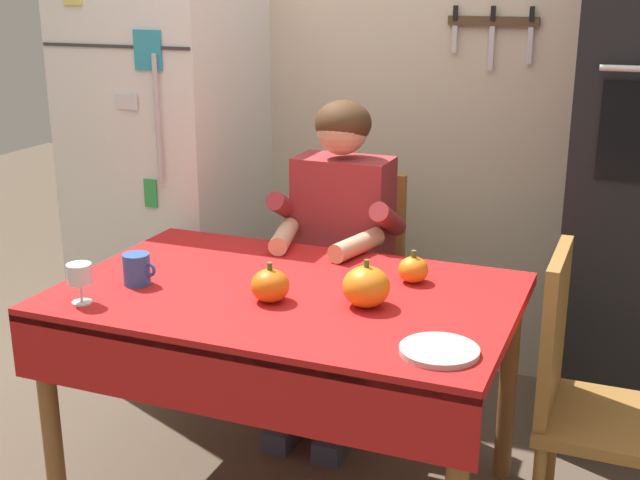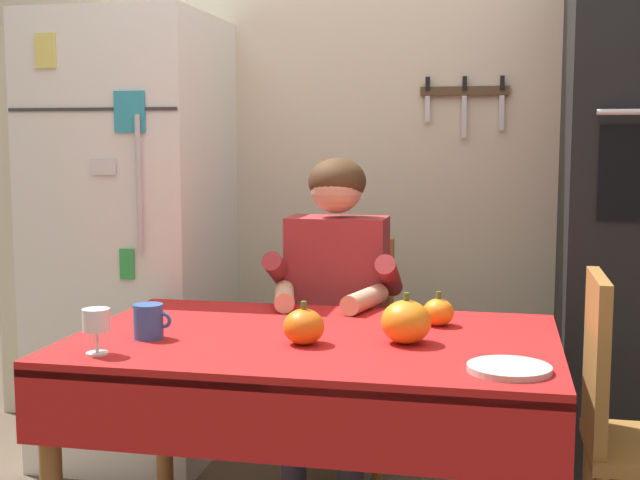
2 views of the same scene
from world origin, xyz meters
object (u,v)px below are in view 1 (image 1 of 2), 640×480
at_px(dining_table, 285,317).
at_px(pumpkin_small, 270,285).
at_px(chair_right_side, 584,393).
at_px(pumpkin_medium, 413,270).
at_px(seated_person, 337,238).
at_px(serving_tray, 439,351).
at_px(refrigerator, 169,162).
at_px(chair_behind_person, 353,278).
at_px(pumpkin_large, 366,287).
at_px(coffee_mug, 137,269).
at_px(wine_glass, 80,276).

distance_m(dining_table, pumpkin_small, 0.16).
xyz_separation_m(chair_right_side, pumpkin_medium, (-0.56, 0.11, 0.27)).
bearing_deg(seated_person, dining_table, -84.59).
bearing_deg(seated_person, serving_tray, -54.65).
relative_size(refrigerator, chair_behind_person, 1.94).
bearing_deg(pumpkin_medium, dining_table, -145.61).
bearing_deg(pumpkin_large, seated_person, 117.89).
relative_size(chair_behind_person, pumpkin_large, 6.42).
xyz_separation_m(refrigerator, pumpkin_small, (0.94, -0.97, -0.11)).
xyz_separation_m(refrigerator, seated_person, (0.89, -0.28, -0.16)).
distance_m(refrigerator, dining_table, 1.32).
bearing_deg(pumpkin_medium, chair_behind_person, 125.67).
height_order(refrigerator, serving_tray, refrigerator).
xyz_separation_m(coffee_mug, pumpkin_large, (0.73, 0.09, 0.01)).
relative_size(wine_glass, serving_tray, 0.60).
height_order(dining_table, pumpkin_small, pumpkin_small).
distance_m(dining_table, coffee_mug, 0.49).
height_order(refrigerator, pumpkin_medium, refrigerator).
bearing_deg(chair_behind_person, chair_right_side, -35.02).
xyz_separation_m(wine_glass, pumpkin_small, (0.51, 0.23, -0.04)).
bearing_deg(pumpkin_small, refrigerator, 134.19).
distance_m(dining_table, serving_tray, 0.62).
xyz_separation_m(chair_behind_person, wine_glass, (-0.47, -1.10, 0.32)).
xyz_separation_m(pumpkin_large, serving_tray, (0.28, -0.24, -0.05)).
bearing_deg(pumpkin_small, chair_behind_person, 93.19).
relative_size(wine_glass, pumpkin_small, 1.01).
xyz_separation_m(seated_person, pumpkin_large, (0.33, -0.62, 0.06)).
relative_size(pumpkin_medium, pumpkin_small, 0.87).
bearing_deg(chair_right_side, coffee_mug, -170.41).
bearing_deg(refrigerator, pumpkin_large, -36.37).
relative_size(refrigerator, dining_table, 1.29).
xyz_separation_m(refrigerator, wine_glass, (0.43, -1.19, -0.07)).
relative_size(seated_person, wine_glass, 10.03).
distance_m(wine_glass, serving_tray, 1.08).
relative_size(pumpkin_large, serving_tray, 0.69).
height_order(dining_table, pumpkin_large, pumpkin_large).
bearing_deg(pumpkin_large, refrigerator, 143.63).
bearing_deg(chair_behind_person, refrigerator, 174.21).
relative_size(seated_person, coffee_mug, 11.00).
height_order(coffee_mug, serving_tray, coffee_mug).
distance_m(refrigerator, pumpkin_large, 1.52).
bearing_deg(coffee_mug, serving_tray, -8.30).
xyz_separation_m(chair_behind_person, chair_right_side, (0.96, -0.67, 0.00)).
xyz_separation_m(refrigerator, chair_behind_person, (0.89, -0.09, -0.39)).
bearing_deg(dining_table, wine_glass, -149.23).
relative_size(chair_behind_person, seated_person, 0.75).
height_order(seated_person, pumpkin_small, seated_person).
height_order(seated_person, wine_glass, seated_person).
bearing_deg(pumpkin_small, serving_tray, -16.93).
distance_m(chair_right_side, pumpkin_large, 0.71).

